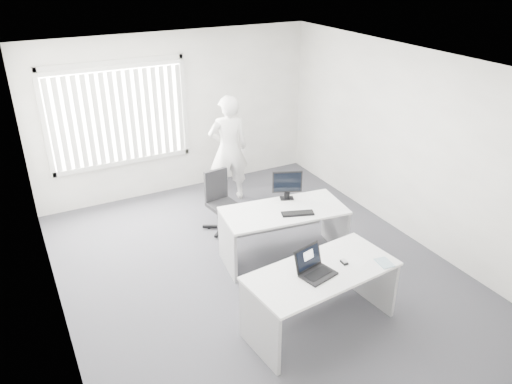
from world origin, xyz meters
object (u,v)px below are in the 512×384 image
desk_near (321,286)px  monitor (287,185)px  office_chair (222,211)px  laptop (319,264)px  person (228,149)px  desk_far (284,223)px

desk_near → monitor: 1.85m
monitor → office_chair: bearing=146.5°
desk_near → laptop: 0.38m
desk_near → person: bearing=76.4°
office_chair → person: bearing=50.7°
desk_near → monitor: (0.57, 1.72, 0.42)m
person → desk_near: bearing=91.9°
office_chair → laptop: laptop is taller
desk_far → laptop: laptop is taller
desk_far → monitor: 0.55m
office_chair → laptop: (-0.04, -2.69, 0.64)m
desk_far → monitor: size_ratio=4.19×
desk_near → laptop: size_ratio=4.79×
person → office_chair: bearing=68.1°
monitor → laptop: bearing=-88.9°
desk_near → monitor: size_ratio=4.23×
desk_far → office_chair: bearing=117.3°
person → monitor: size_ratio=4.40×
desk_far → laptop: bearing=-99.6°
office_chair → monitor: 1.30m
monitor → person: bearing=114.3°
monitor → desk_near: bearing=-86.7°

